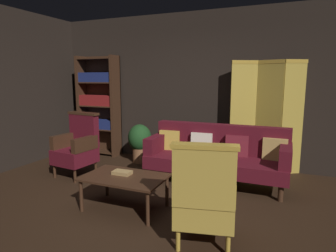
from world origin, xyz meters
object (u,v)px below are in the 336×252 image
at_px(folding_screen, 268,115).
at_px(bookshelf, 99,104).
at_px(potted_plant, 140,141).
at_px(book_tan_leather, 122,173).
at_px(armchair_gilt_accent, 204,196).
at_px(velvet_couch, 217,153).
at_px(coffee_table, 125,180).
at_px(armchair_wing_left, 77,146).

height_order(folding_screen, bookshelf, bookshelf).
xyz_separation_m(potted_plant, book_tan_leather, (0.72, -1.81, 0.02)).
height_order(folding_screen, armchair_gilt_accent, folding_screen).
relative_size(velvet_couch, coffee_table, 2.12).
bearing_deg(bookshelf, book_tan_leather, -48.75).
distance_m(bookshelf, book_tan_leather, 2.81).
height_order(folding_screen, coffee_table, folding_screen).
relative_size(armchair_gilt_accent, book_tan_leather, 4.51).
bearing_deg(potted_plant, book_tan_leather, -68.31).
relative_size(armchair_wing_left, book_tan_leather, 4.51).
bearing_deg(armchair_gilt_accent, potted_plant, 130.31).
bearing_deg(velvet_couch, armchair_gilt_accent, -80.73).
distance_m(folding_screen, book_tan_leather, 2.72).
xyz_separation_m(coffee_table, armchair_wing_left, (-1.38, 0.81, 0.12)).
bearing_deg(folding_screen, book_tan_leather, -125.73).
height_order(bookshelf, book_tan_leather, bookshelf).
distance_m(velvet_couch, armchair_wing_left, 2.28).
xyz_separation_m(bookshelf, armchair_wing_left, (0.49, -1.31, -0.58)).
xyz_separation_m(coffee_table, book_tan_leather, (-0.07, 0.05, 0.07)).
height_order(velvet_couch, coffee_table, velvet_couch).
distance_m(coffee_table, armchair_wing_left, 1.61).
bearing_deg(bookshelf, folding_screen, 1.74).
distance_m(bookshelf, coffee_table, 2.91).
bearing_deg(armchair_gilt_accent, coffee_table, 161.39).
distance_m(armchair_gilt_accent, book_tan_leather, 1.25).
xyz_separation_m(folding_screen, coffee_table, (-1.49, -2.22, -0.61)).
bearing_deg(folding_screen, potted_plant, -171.08).
relative_size(bookshelf, armchair_gilt_accent, 1.97).
height_order(bookshelf, coffee_table, bookshelf).
bearing_deg(book_tan_leather, velvet_couch, 56.02).
bearing_deg(potted_plant, armchair_gilt_accent, -49.69).
height_order(coffee_table, potted_plant, potted_plant).
bearing_deg(bookshelf, velvet_couch, -15.29).
bearing_deg(velvet_couch, coffee_table, -120.93).
xyz_separation_m(armchair_gilt_accent, book_tan_leather, (-1.18, 0.43, -0.05)).
height_order(armchair_wing_left, potted_plant, armchair_wing_left).
bearing_deg(book_tan_leather, bookshelf, 131.25).
distance_m(bookshelf, potted_plant, 1.30).
bearing_deg(potted_plant, velvet_couch, -16.71).
xyz_separation_m(bookshelf, book_tan_leather, (1.81, -2.06, -0.63)).
relative_size(armchair_wing_left, potted_plant, 1.41).
height_order(velvet_couch, armchair_wing_left, armchair_wing_left).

